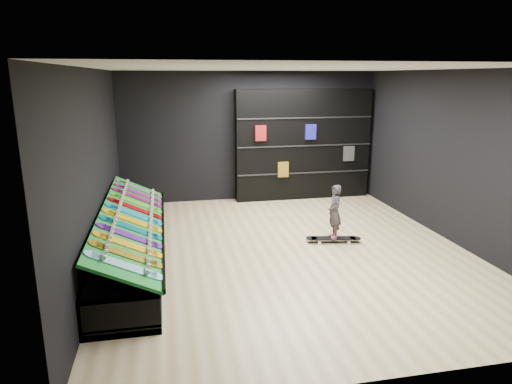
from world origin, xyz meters
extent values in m
cube|color=#CCB88A|center=(0.00, 0.00, 0.00)|extent=(6.00, 7.00, 0.01)
cube|color=white|center=(0.00, 0.00, 3.00)|extent=(6.00, 7.00, 0.01)
cube|color=black|center=(0.00, 3.50, 1.50)|extent=(6.00, 0.02, 3.00)
cube|color=black|center=(0.00, -3.50, 1.50)|extent=(6.00, 0.02, 3.00)
cube|color=black|center=(-3.00, 0.00, 1.50)|extent=(0.02, 7.00, 3.00)
cube|color=black|center=(3.00, 0.00, 1.50)|extent=(0.02, 7.00, 3.00)
cube|color=#116B21|center=(-2.50, 0.00, 0.71)|extent=(0.92, 4.50, 0.46)
cube|color=black|center=(1.28, 3.32, 1.30)|extent=(3.24, 0.38, 2.60)
imported|color=black|center=(0.91, 0.20, 0.38)|extent=(0.17, 0.23, 0.58)
camera|label=1|loc=(-1.97, -7.04, 2.88)|focal=32.00mm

